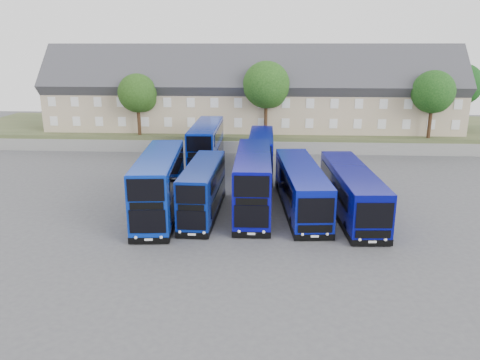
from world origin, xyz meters
The scene contains 15 objects.
ground centered at (0.00, 0.00, 0.00)m, with size 120.00×120.00×0.00m, color #48484D.
retaining_wall centered at (0.00, 24.00, 0.75)m, with size 70.00×0.40×1.50m, color slate.
earth_bank centered at (0.00, 34.00, 1.00)m, with size 80.00×20.00×2.00m, color #404F2C.
terrace_row centered at (0.00, 30.00, 6.60)m, with size 54.00×10.40×11.20m.
dd_front_left centered at (-6.15, 1.66, 2.36)m, with size 3.78×12.27×4.80m.
dd_front_mid centered at (-2.75, 1.81, 1.99)m, with size 2.60×10.28×4.06m.
dd_front_right centered at (1.15, 3.00, 2.33)m, with size 2.87×11.94×4.73m.
dd_rear_left centered at (-4.38, 16.73, 2.34)m, with size 2.88×12.03×4.77m.
dd_rear_right centered at (1.61, 14.40, 2.05)m, with size 2.45×10.53×4.18m.
coach_east_a centered at (5.01, 3.49, 1.79)m, with size 3.92×13.49×3.64m.
coach_east_b centered at (8.93, 2.75, 1.78)m, with size 3.52×13.37×3.62m.
tree_west centered at (-13.85, 25.10, 7.05)m, with size 4.80×4.80×7.65m.
tree_mid centered at (2.15, 25.60, 8.07)m, with size 5.76×5.76×9.18m.
tree_east centered at (22.15, 25.10, 7.39)m, with size 5.12×5.12×8.16m.
tree_far centered at (28.15, 32.10, 7.73)m, with size 5.44×5.44×8.67m.
Camera 1 is at (2.21, -32.94, 12.93)m, focal length 35.00 mm.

